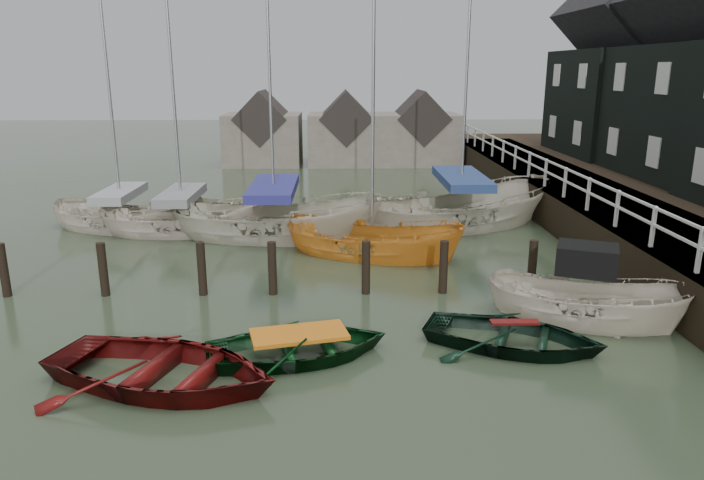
{
  "coord_description": "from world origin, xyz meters",
  "views": [
    {
      "loc": [
        0.49,
        -12.31,
        5.64
      ],
      "look_at": [
        0.84,
        3.14,
        1.4
      ],
      "focal_mm": 32.0,
      "sensor_mm": 36.0,
      "label": 1
    }
  ],
  "objects_px": {
    "rowboat_dkgreen": "(513,347)",
    "motorboat": "(584,319)",
    "rowboat_green": "(300,357)",
    "sailboat_c": "(372,254)",
    "rowboat_red": "(164,385)",
    "sailboat_d": "(460,224)",
    "sailboat_b": "(275,235)",
    "sailboat_e": "(123,228)",
    "sailboat_a": "(183,231)"
  },
  "relations": [
    {
      "from": "sailboat_c",
      "to": "sailboat_d",
      "type": "height_order",
      "value": "sailboat_d"
    },
    {
      "from": "sailboat_b",
      "to": "sailboat_d",
      "type": "xyz_separation_m",
      "value": [
        6.7,
        1.4,
        -0.0
      ]
    },
    {
      "from": "rowboat_red",
      "to": "sailboat_d",
      "type": "xyz_separation_m",
      "value": [
        7.74,
        11.94,
        0.06
      ]
    },
    {
      "from": "rowboat_dkgreen",
      "to": "motorboat",
      "type": "distance_m",
      "value": 2.35
    },
    {
      "from": "sailboat_e",
      "to": "sailboat_c",
      "type": "bearing_deg",
      "value": -92.29
    },
    {
      "from": "rowboat_dkgreen",
      "to": "sailboat_e",
      "type": "distance_m",
      "value": 15.37
    },
    {
      "from": "rowboat_green",
      "to": "sailboat_c",
      "type": "bearing_deg",
      "value": -27.84
    },
    {
      "from": "rowboat_red",
      "to": "sailboat_c",
      "type": "relative_size",
      "value": 0.43
    },
    {
      "from": "sailboat_b",
      "to": "rowboat_red",
      "type": "bearing_deg",
      "value": -178.02
    },
    {
      "from": "rowboat_green",
      "to": "motorboat",
      "type": "relative_size",
      "value": 0.77
    },
    {
      "from": "rowboat_red",
      "to": "sailboat_c",
      "type": "height_order",
      "value": "sailboat_c"
    },
    {
      "from": "sailboat_b",
      "to": "sailboat_d",
      "type": "height_order",
      "value": "sailboat_b"
    },
    {
      "from": "sailboat_b",
      "to": "sailboat_e",
      "type": "xyz_separation_m",
      "value": [
        -5.62,
        1.15,
        0.0
      ]
    },
    {
      "from": "sailboat_a",
      "to": "sailboat_d",
      "type": "distance_m",
      "value": 10.04
    },
    {
      "from": "sailboat_c",
      "to": "rowboat_dkgreen",
      "type": "bearing_deg",
      "value": -135.92
    },
    {
      "from": "rowboat_green",
      "to": "sailboat_d",
      "type": "relative_size",
      "value": 0.29
    },
    {
      "from": "motorboat",
      "to": "sailboat_b",
      "type": "distance_m",
      "value": 11.06
    },
    {
      "from": "sailboat_e",
      "to": "rowboat_red",
      "type": "bearing_deg",
      "value": -139.84
    },
    {
      "from": "sailboat_b",
      "to": "rowboat_green",
      "type": "bearing_deg",
      "value": -163.99
    },
    {
      "from": "sailboat_a",
      "to": "sailboat_e",
      "type": "xyz_separation_m",
      "value": [
        -2.32,
        0.56,
        -0.0
      ]
    },
    {
      "from": "rowboat_green",
      "to": "rowboat_dkgreen",
      "type": "xyz_separation_m",
      "value": [
        4.44,
        0.38,
        0.0
      ]
    },
    {
      "from": "sailboat_a",
      "to": "sailboat_d",
      "type": "xyz_separation_m",
      "value": [
        10.01,
        0.8,
        -0.01
      ]
    },
    {
      "from": "motorboat",
      "to": "sailboat_e",
      "type": "bearing_deg",
      "value": 78.88
    },
    {
      "from": "rowboat_red",
      "to": "motorboat",
      "type": "height_order",
      "value": "motorboat"
    },
    {
      "from": "rowboat_dkgreen",
      "to": "sailboat_c",
      "type": "distance_m",
      "value": 7.3
    },
    {
      "from": "motorboat",
      "to": "sailboat_e",
      "type": "relative_size",
      "value": 0.52
    },
    {
      "from": "sailboat_d",
      "to": "sailboat_e",
      "type": "distance_m",
      "value": 12.33
    },
    {
      "from": "rowboat_dkgreen",
      "to": "sailboat_a",
      "type": "height_order",
      "value": "sailboat_a"
    },
    {
      "from": "rowboat_green",
      "to": "sailboat_a",
      "type": "bearing_deg",
      "value": 11.58
    },
    {
      "from": "sailboat_a",
      "to": "sailboat_e",
      "type": "distance_m",
      "value": 2.39
    },
    {
      "from": "rowboat_dkgreen",
      "to": "sailboat_d",
      "type": "xyz_separation_m",
      "value": [
        0.86,
        10.47,
        0.06
      ]
    },
    {
      "from": "sailboat_c",
      "to": "sailboat_d",
      "type": "relative_size",
      "value": 0.82
    },
    {
      "from": "sailboat_a",
      "to": "sailboat_e",
      "type": "relative_size",
      "value": 1.18
    },
    {
      "from": "motorboat",
      "to": "sailboat_c",
      "type": "relative_size",
      "value": 0.46
    },
    {
      "from": "rowboat_green",
      "to": "sailboat_d",
      "type": "distance_m",
      "value": 12.08
    },
    {
      "from": "rowboat_red",
      "to": "sailboat_d",
      "type": "relative_size",
      "value": 0.35
    },
    {
      "from": "rowboat_green",
      "to": "rowboat_dkgreen",
      "type": "relative_size",
      "value": 1.0
    },
    {
      "from": "rowboat_green",
      "to": "sailboat_c",
      "type": "height_order",
      "value": "sailboat_c"
    },
    {
      "from": "motorboat",
      "to": "rowboat_green",
      "type": "bearing_deg",
      "value": 126.91
    },
    {
      "from": "rowboat_red",
      "to": "sailboat_a",
      "type": "distance_m",
      "value": 11.37
    },
    {
      "from": "sailboat_a",
      "to": "rowboat_dkgreen",
      "type": "bearing_deg",
      "value": -135.81
    },
    {
      "from": "rowboat_red",
      "to": "sailboat_b",
      "type": "xyz_separation_m",
      "value": [
        1.04,
        10.54,
        0.06
      ]
    },
    {
      "from": "rowboat_dkgreen",
      "to": "sailboat_a",
      "type": "distance_m",
      "value": 13.31
    },
    {
      "from": "sailboat_a",
      "to": "sailboat_e",
      "type": "height_order",
      "value": "sailboat_a"
    },
    {
      "from": "sailboat_c",
      "to": "sailboat_e",
      "type": "bearing_deg",
      "value": 92.18
    },
    {
      "from": "rowboat_red",
      "to": "sailboat_b",
      "type": "height_order",
      "value": "sailboat_b"
    },
    {
      "from": "sailboat_a",
      "to": "sailboat_d",
      "type": "height_order",
      "value": "sailboat_d"
    },
    {
      "from": "rowboat_red",
      "to": "rowboat_green",
      "type": "bearing_deg",
      "value": -47.8
    },
    {
      "from": "sailboat_c",
      "to": "rowboat_red",
      "type": "bearing_deg",
      "value": 175.91
    },
    {
      "from": "rowboat_green",
      "to": "sailboat_b",
      "type": "distance_m",
      "value": 9.56
    }
  ]
}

